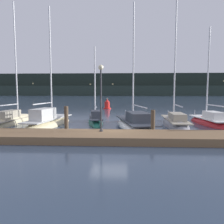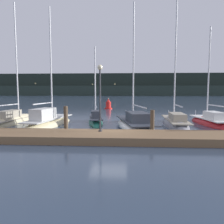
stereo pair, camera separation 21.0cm
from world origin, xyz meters
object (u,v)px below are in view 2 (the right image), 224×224
sailboat_berth_3 (96,122)px  sailboat_berth_4 (135,125)px  sailboat_berth_5 (175,124)px  dock_lamppost (100,87)px  sailboat_berth_2 (49,124)px  channel_buoy (108,105)px  sailboat_berth_6 (210,123)px  sailboat_berth_1 (15,122)px

sailboat_berth_3 → sailboat_berth_4: size_ratio=0.70×
sailboat_berth_5 → dock_lamppost: size_ratio=2.80×
sailboat_berth_2 → sailboat_berth_5: bearing=4.2°
channel_buoy → sailboat_berth_5: bearing=-67.3°
sailboat_berth_2 → sailboat_berth_6: (14.07, 1.68, -0.06)m
dock_lamppost → sailboat_berth_3: bearing=100.5°
sailboat_berth_3 → sailboat_berth_5: size_ratio=0.66×
sailboat_berth_2 → sailboat_berth_3: bearing=23.6°
sailboat_berth_4 → sailboat_berth_3: bearing=153.8°
sailboat_berth_2 → dock_lamppost: (4.99, -4.57, 3.02)m
sailboat_berth_1 → sailboat_berth_6: sailboat_berth_1 is taller
sailboat_berth_4 → dock_lamppost: sailboat_berth_4 is taller
dock_lamppost → channel_buoy: bearing=93.2°
sailboat_berth_6 → dock_lamppost: sailboat_berth_6 is taller
sailboat_berth_3 → dock_lamppost: bearing=-79.5°
sailboat_berth_4 → channel_buoy: sailboat_berth_4 is taller
channel_buoy → sailboat_berth_4: bearing=-78.5°
sailboat_berth_1 → sailboat_berth_6: 17.73m
sailboat_berth_5 → channel_buoy: size_ratio=6.39×
sailboat_berth_2 → sailboat_berth_3: (3.83, 1.67, -0.04)m
sailboat_berth_2 → sailboat_berth_4: (7.36, -0.07, -0.04)m
sailboat_berth_1 → channel_buoy: size_ratio=6.52×
sailboat_berth_2 → sailboat_berth_5: 10.86m
sailboat_berth_3 → channel_buoy: size_ratio=4.20×
sailboat_berth_1 → sailboat_berth_5: 14.50m
sailboat_berth_1 → sailboat_berth_4: 11.11m
sailboat_berth_5 → channel_buoy: (-7.10, 16.94, 0.54)m
sailboat_berth_5 → channel_buoy: 18.37m
sailboat_berth_1 → sailboat_berth_6: bearing=1.1°
dock_lamppost → sailboat_berth_6: bearing=34.5°
sailboat_berth_6 → channel_buoy: sailboat_berth_6 is taller
sailboat_berth_1 → sailboat_berth_2: size_ratio=1.10×
sailboat_berth_4 → sailboat_berth_6: sailboat_berth_4 is taller
sailboat_berth_1 → channel_buoy: sailboat_berth_1 is taller
sailboat_berth_3 → dock_lamppost: size_ratio=1.84×
sailboat_berth_2 → sailboat_berth_4: size_ratio=0.99×
sailboat_berth_6 → channel_buoy: (-10.33, 16.05, 0.53)m
sailboat_berth_4 → channel_buoy: bearing=101.5°
sailboat_berth_4 → dock_lamppost: (-2.37, -4.50, 3.06)m
sailboat_berth_2 → sailboat_berth_3: sailboat_berth_2 is taller
sailboat_berth_2 → dock_lamppost: 7.41m
sailboat_berth_3 → dock_lamppost: (1.16, -6.24, 3.07)m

